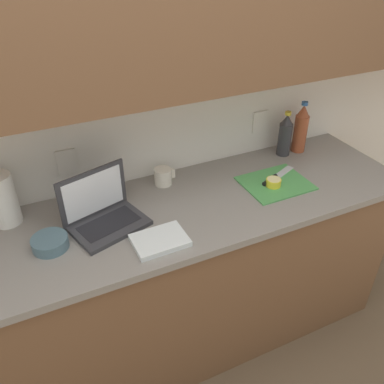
{
  "coord_description": "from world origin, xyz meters",
  "views": [
    {
      "loc": [
        -0.49,
        -1.39,
        2.03
      ],
      "look_at": [
        0.16,
        -0.01,
        1.01
      ],
      "focal_mm": 38.0,
      "sensor_mm": 36.0,
      "label": 1
    }
  ],
  "objects_px": {
    "measuring_cup": "(163,176)",
    "bowl_white": "(50,243)",
    "knife": "(273,178)",
    "paper_towel_roll": "(2,200)",
    "laptop": "(103,212)",
    "cutting_board": "(275,183)",
    "lemon_half_cut": "(273,182)",
    "bottle_green_soda": "(285,135)",
    "bottle_oil_tall": "(301,129)"
  },
  "relations": [
    {
      "from": "lemon_half_cut",
      "to": "bowl_white",
      "type": "height_order",
      "value": "bowl_white"
    },
    {
      "from": "laptop",
      "to": "measuring_cup",
      "type": "height_order",
      "value": "laptop"
    },
    {
      "from": "knife",
      "to": "bottle_green_soda",
      "type": "relative_size",
      "value": 0.97
    },
    {
      "from": "measuring_cup",
      "to": "bowl_white",
      "type": "distance_m",
      "value": 0.64
    },
    {
      "from": "bottle_green_soda",
      "to": "measuring_cup",
      "type": "distance_m",
      "value": 0.73
    },
    {
      "from": "laptop",
      "to": "bottle_green_soda",
      "type": "bearing_deg",
      "value": -6.69
    },
    {
      "from": "laptop",
      "to": "bottle_green_soda",
      "type": "relative_size",
      "value": 1.42
    },
    {
      "from": "lemon_half_cut",
      "to": "bottle_oil_tall",
      "type": "height_order",
      "value": "bottle_oil_tall"
    },
    {
      "from": "knife",
      "to": "bowl_white",
      "type": "height_order",
      "value": "bowl_white"
    },
    {
      "from": "bottle_oil_tall",
      "to": "measuring_cup",
      "type": "relative_size",
      "value": 2.72
    },
    {
      "from": "knife",
      "to": "bowl_white",
      "type": "relative_size",
      "value": 1.7
    },
    {
      "from": "knife",
      "to": "paper_towel_roll",
      "type": "distance_m",
      "value": 1.27
    },
    {
      "from": "lemon_half_cut",
      "to": "bottle_green_soda",
      "type": "relative_size",
      "value": 0.29
    },
    {
      "from": "laptop",
      "to": "cutting_board",
      "type": "xyz_separation_m",
      "value": [
        0.86,
        -0.06,
        -0.05
      ]
    },
    {
      "from": "bowl_white",
      "to": "paper_towel_roll",
      "type": "relative_size",
      "value": 0.62
    },
    {
      "from": "knife",
      "to": "laptop",
      "type": "bearing_deg",
      "value": 155.24
    },
    {
      "from": "cutting_board",
      "to": "knife",
      "type": "height_order",
      "value": "knife"
    },
    {
      "from": "lemon_half_cut",
      "to": "paper_towel_roll",
      "type": "relative_size",
      "value": 0.31
    },
    {
      "from": "measuring_cup",
      "to": "bowl_white",
      "type": "xyz_separation_m",
      "value": [
        -0.59,
        -0.25,
        -0.02
      ]
    },
    {
      "from": "laptop",
      "to": "bowl_white",
      "type": "distance_m",
      "value": 0.25
    },
    {
      "from": "paper_towel_roll",
      "to": "knife",
      "type": "bearing_deg",
      "value": -9.96
    },
    {
      "from": "knife",
      "to": "bottle_oil_tall",
      "type": "xyz_separation_m",
      "value": [
        0.32,
        0.22,
        0.12
      ]
    },
    {
      "from": "cutting_board",
      "to": "lemon_half_cut",
      "type": "height_order",
      "value": "lemon_half_cut"
    },
    {
      "from": "cutting_board",
      "to": "measuring_cup",
      "type": "relative_size",
      "value": 3.02
    },
    {
      "from": "cutting_board",
      "to": "bowl_white",
      "type": "xyz_separation_m",
      "value": [
        -1.1,
        -0.01,
        0.02
      ]
    },
    {
      "from": "bottle_green_soda",
      "to": "measuring_cup",
      "type": "height_order",
      "value": "bottle_green_soda"
    },
    {
      "from": "lemon_half_cut",
      "to": "measuring_cup",
      "type": "relative_size",
      "value": 0.69
    },
    {
      "from": "bottle_green_soda",
      "to": "knife",
      "type": "bearing_deg",
      "value": -134.76
    },
    {
      "from": "knife",
      "to": "bottle_oil_tall",
      "type": "height_order",
      "value": "bottle_oil_tall"
    },
    {
      "from": "bowl_white",
      "to": "measuring_cup",
      "type": "bearing_deg",
      "value": 23.0
    },
    {
      "from": "laptop",
      "to": "bottle_oil_tall",
      "type": "relative_size",
      "value": 1.24
    },
    {
      "from": "knife",
      "to": "bottle_oil_tall",
      "type": "relative_size",
      "value": 0.84
    },
    {
      "from": "lemon_half_cut",
      "to": "bottle_oil_tall",
      "type": "bearing_deg",
      "value": 36.84
    },
    {
      "from": "bottle_green_soda",
      "to": "bottle_oil_tall",
      "type": "xyz_separation_m",
      "value": [
        0.1,
        0.0,
        0.02
      ]
    },
    {
      "from": "bottle_green_soda",
      "to": "bottle_oil_tall",
      "type": "height_order",
      "value": "bottle_oil_tall"
    },
    {
      "from": "cutting_board",
      "to": "lemon_half_cut",
      "type": "relative_size",
      "value": 4.4
    },
    {
      "from": "bottle_green_soda",
      "to": "paper_towel_roll",
      "type": "distance_m",
      "value": 1.46
    },
    {
      "from": "lemon_half_cut",
      "to": "bottle_oil_tall",
      "type": "xyz_separation_m",
      "value": [
        0.35,
        0.26,
        0.11
      ]
    },
    {
      "from": "bowl_white",
      "to": "knife",
      "type": "bearing_deg",
      "value": 1.87
    },
    {
      "from": "measuring_cup",
      "to": "cutting_board",
      "type": "bearing_deg",
      "value": -25.4
    },
    {
      "from": "knife",
      "to": "bottle_oil_tall",
      "type": "distance_m",
      "value": 0.4
    },
    {
      "from": "measuring_cup",
      "to": "paper_towel_roll",
      "type": "distance_m",
      "value": 0.73
    },
    {
      "from": "knife",
      "to": "lemon_half_cut",
      "type": "relative_size",
      "value": 3.34
    },
    {
      "from": "laptop",
      "to": "knife",
      "type": "bearing_deg",
      "value": -18.47
    },
    {
      "from": "bottle_green_soda",
      "to": "bottle_oil_tall",
      "type": "distance_m",
      "value": 0.1
    },
    {
      "from": "cutting_board",
      "to": "bottle_oil_tall",
      "type": "height_order",
      "value": "bottle_oil_tall"
    },
    {
      "from": "laptop",
      "to": "lemon_half_cut",
      "type": "height_order",
      "value": "laptop"
    },
    {
      "from": "laptop",
      "to": "paper_towel_roll",
      "type": "height_order",
      "value": "laptop"
    },
    {
      "from": "bottle_green_soda",
      "to": "measuring_cup",
      "type": "xyz_separation_m",
      "value": [
        -0.73,
        -0.0,
        -0.07
      ]
    },
    {
      "from": "knife",
      "to": "paper_towel_roll",
      "type": "xyz_separation_m",
      "value": [
        -1.24,
        0.22,
        0.1
      ]
    }
  ]
}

